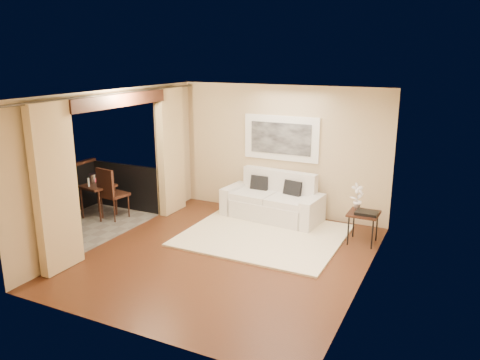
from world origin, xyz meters
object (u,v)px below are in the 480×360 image
Objects in this scene: balcony_chair_far at (110,190)px; balcony_chair_near at (42,205)px; sofa at (273,202)px; bistro_table at (98,189)px; orchid at (358,196)px; side_table at (364,216)px; ice_bucket at (93,179)px.

balcony_chair_far is 1.31m from balcony_chair_near.
bistro_table is (-3.31, -1.49, 0.26)m from sofa.
sofa is at bearing 168.78° from orchid.
balcony_chair_far is at bearing -168.34° from side_table.
balcony_chair_near is (-0.31, -1.17, -0.05)m from bistro_table.
balcony_chair_far is 0.54m from ice_bucket.
side_table is at bearing -9.56° from sofa.
balcony_chair_near reaches higher than bistro_table.
bistro_table is at bearing 93.10° from balcony_chair_near.
orchid is at bearing 135.30° from side_table.
sofa is 1.86m from orchid.
bistro_table is 1.21m from balcony_chair_near.
balcony_chair_far is at bearing -166.13° from orchid.
side_table is at bearing 9.78° from ice_bucket.
balcony_chair_near is at bearing 69.18° from balcony_chair_far.
ice_bucket is (-0.17, 0.05, 0.18)m from bistro_table.
side_table is 5.49m from ice_bucket.
orchid reaches higher than side_table.
bistro_table is at bearing -169.36° from side_table.
sofa is at bearing 54.27° from balcony_chair_near.
balcony_chair_near is (-5.54, -2.15, 0.04)m from side_table.
orchid is at bearing 41.13° from balcony_chair_near.
balcony_chair_far reaches higher than bistro_table.
orchid reaches higher than ice_bucket.
balcony_chair_far is at bearing -4.44° from bistro_table.
sofa reaches higher than balcony_chair_near.
ice_bucket reaches higher than side_table.
balcony_chair_far is at bearing -8.70° from ice_bucket.
sofa reaches higher than side_table.
orchid is (-0.16, 0.16, 0.30)m from side_table.
side_table is (1.93, -0.51, 0.17)m from sofa.
orchid is at bearing 11.75° from ice_bucket.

